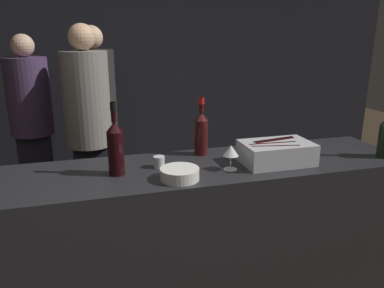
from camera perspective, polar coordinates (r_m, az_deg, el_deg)
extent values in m
cube|color=black|center=(4.38, -8.82, 11.77)|extent=(6.40, 0.06, 2.80)
cube|color=black|center=(2.32, 0.21, -15.56)|extent=(2.51, 0.60, 1.04)
cube|color=#B7BABF|center=(2.17, 12.74, -1.31)|extent=(0.39, 0.25, 0.12)
cylinder|color=black|center=(2.10, 12.59, -1.05)|extent=(0.28, 0.11, 0.06)
cylinder|color=#380F0F|center=(2.15, 12.15, -0.61)|extent=(0.28, 0.08, 0.06)
cylinder|color=black|center=(2.21, 12.33, -0.13)|extent=(0.27, 0.11, 0.07)
cylinder|color=silver|center=(1.89, -1.89, -4.56)|extent=(0.20, 0.20, 0.06)
cylinder|color=gray|center=(1.89, -1.90, -3.86)|extent=(0.16, 0.16, 0.01)
cylinder|color=silver|center=(2.04, 5.86, -3.85)|extent=(0.07, 0.07, 0.00)
cylinder|color=silver|center=(2.03, 5.89, -2.79)|extent=(0.01, 0.01, 0.08)
cone|color=silver|center=(2.01, 5.94, -0.98)|extent=(0.08, 0.08, 0.06)
cylinder|color=silver|center=(2.06, -5.05, -2.73)|extent=(0.06, 0.06, 0.06)
sphere|color=#F9D67F|center=(2.06, -5.06, -2.65)|extent=(0.03, 0.03, 0.03)
cylinder|color=#380F0F|center=(2.26, 1.40, 1.02)|extent=(0.08, 0.08, 0.21)
cone|color=#380F0F|center=(2.23, 1.43, 4.26)|extent=(0.08, 0.08, 0.05)
cylinder|color=#380F0F|center=(2.21, 1.44, 5.97)|extent=(0.03, 0.03, 0.09)
cylinder|color=red|center=(2.21, 1.45, 6.59)|extent=(0.03, 0.03, 0.04)
cylinder|color=black|center=(1.97, -11.51, -1.39)|extent=(0.08, 0.08, 0.23)
cone|color=black|center=(1.93, -11.75, 2.59)|extent=(0.08, 0.08, 0.05)
cylinder|color=black|center=(1.92, -11.88, 4.78)|extent=(0.03, 0.03, 0.10)
cylinder|color=black|center=(1.91, -11.93, 5.59)|extent=(0.03, 0.03, 0.05)
cube|color=black|center=(4.09, -22.38, -3.99)|extent=(0.30, 0.22, 0.80)
cylinder|color=#473356|center=(3.91, -23.61, 6.63)|extent=(0.40, 0.40, 0.73)
sphere|color=beige|center=(3.87, -24.43, 13.51)|extent=(0.21, 0.21, 0.21)
cube|color=black|center=(3.80, -13.70, -4.42)|extent=(0.29, 0.21, 0.85)
cylinder|color=black|center=(3.60, -14.57, 7.66)|extent=(0.38, 0.38, 0.76)
sphere|color=beige|center=(3.56, -15.16, 15.42)|extent=(0.21, 0.21, 0.21)
cube|color=black|center=(3.41, -14.70, -6.93)|extent=(0.28, 0.21, 0.85)
cylinder|color=slate|center=(3.18, -15.76, 6.56)|extent=(0.38, 0.38, 0.77)
sphere|color=tan|center=(3.14, -16.48, 15.37)|extent=(0.21, 0.21, 0.21)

